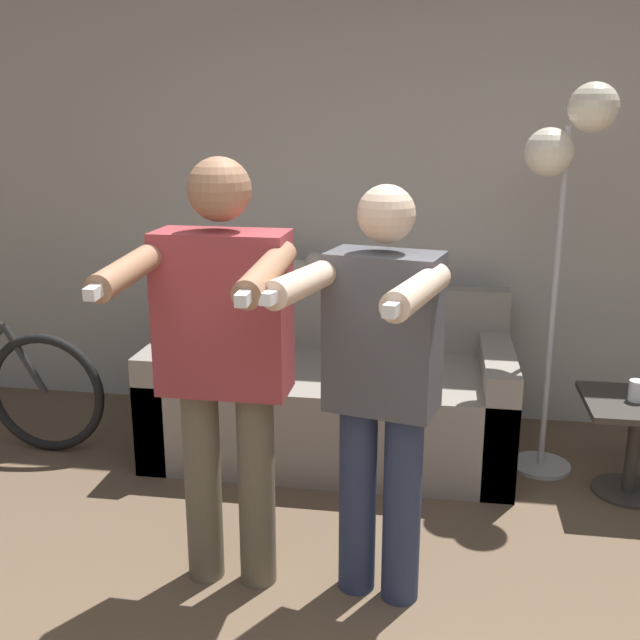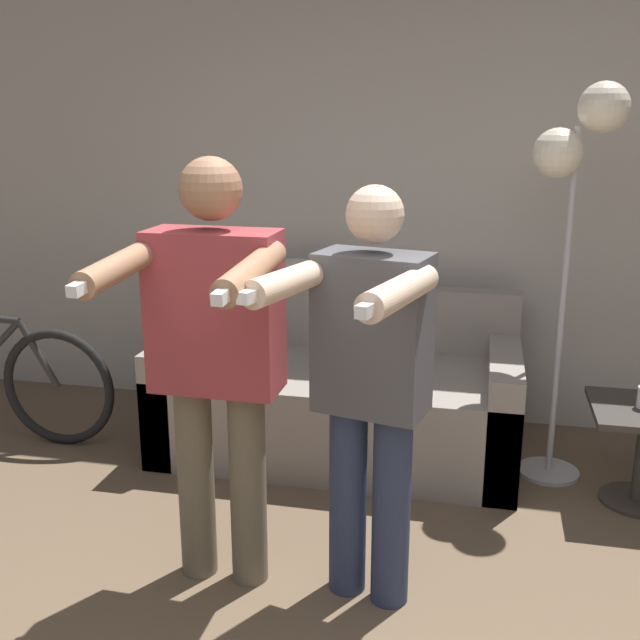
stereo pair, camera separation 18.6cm
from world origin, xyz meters
name	(u,v)px [view 1 (the left image)]	position (x,y,z in m)	size (l,w,h in m)	color
wall_back	(396,198)	(0.00, 2.81, 1.30)	(10.00, 0.05, 2.60)	#B7B2A8
couch	(333,398)	(-0.28, 2.21, 0.28)	(1.86, 0.93, 0.83)	gray
person_left	(223,350)	(-0.50, 0.94, 0.95)	(0.54, 0.68, 1.63)	#6B604C
person_right	(381,377)	(0.07, 0.93, 0.88)	(0.55, 0.74, 1.54)	#2D3856
cat	(292,269)	(-0.57, 2.57, 0.91)	(0.52, 0.12, 0.18)	#B7AD9E
floor_lamp	(568,167)	(0.83, 2.13, 1.53)	(0.41, 0.30, 1.91)	#B2B2B7
side_table	(635,427)	(1.20, 1.92, 0.34)	(0.49, 0.49, 0.47)	#38332D
cup	(637,391)	(1.19, 1.92, 0.52)	(0.08, 0.08, 0.10)	white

